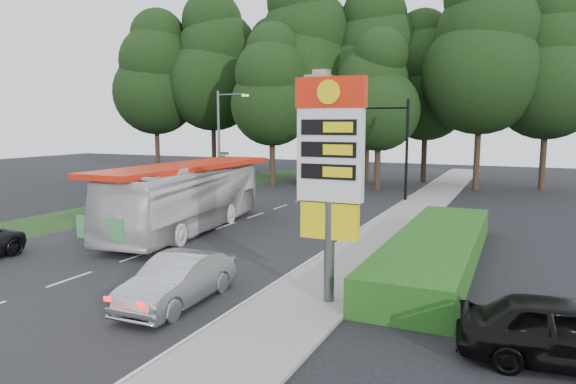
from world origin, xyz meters
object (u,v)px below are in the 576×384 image
at_px(monument, 318,128).
at_px(parked_car_black, 567,332).
at_px(traffic_signal_mast, 389,135).
at_px(transit_bus, 187,198).
at_px(gas_station_pylon, 330,159).
at_px(streetlight_signs, 221,137).
at_px(sedan_silver, 178,280).

height_order(monument, parked_car_black, monument).
relative_size(traffic_signal_mast, parked_car_black, 1.51).
xyz_separation_m(traffic_signal_mast, transit_bus, (-6.85, -14.72, -2.94)).
relative_size(gas_station_pylon, transit_bus, 0.55).
bearing_deg(transit_bus, monument, 84.79).
distance_m(monument, parked_car_black, 34.66).
bearing_deg(transit_bus, traffic_signal_mast, 57.54).
bearing_deg(traffic_signal_mast, parked_car_black, -67.41).
xyz_separation_m(transit_bus, parked_car_black, (16.67, -8.88, -0.92)).
height_order(streetlight_signs, parked_car_black, streetlight_signs).
bearing_deg(traffic_signal_mast, sedan_silver, -91.63).
relative_size(streetlight_signs, sedan_silver, 1.74).
distance_m(traffic_signal_mast, monument, 9.76).
bearing_deg(transit_bus, gas_station_pylon, -42.57).
xyz_separation_m(monument, parked_car_black, (17.50, -29.60, -4.29)).
distance_m(traffic_signal_mast, streetlight_signs, 12.83).
relative_size(gas_station_pylon, traffic_signal_mast, 0.95).
relative_size(transit_bus, sedan_silver, 2.69).
distance_m(streetlight_signs, sedan_silver, 25.26).
bearing_deg(parked_car_black, traffic_signal_mast, 16.14).
height_order(gas_station_pylon, traffic_signal_mast, traffic_signal_mast).
bearing_deg(traffic_signal_mast, streetlight_signs, -171.08).
relative_size(gas_station_pylon, monument, 0.68).
height_order(streetlight_signs, sedan_silver, streetlight_signs).
height_order(traffic_signal_mast, streetlight_signs, streetlight_signs).
distance_m(traffic_signal_mast, parked_car_black, 25.85).
relative_size(sedan_silver, parked_car_black, 0.97).
distance_m(gas_station_pylon, parked_car_black, 7.45).
height_order(traffic_signal_mast, monument, monument).
distance_m(gas_station_pylon, sedan_silver, 5.91).
bearing_deg(streetlight_signs, gas_station_pylon, -51.04).
xyz_separation_m(traffic_signal_mast, sedan_silver, (-0.68, -23.92, -3.91)).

